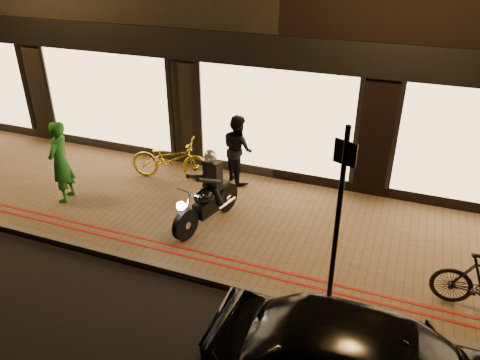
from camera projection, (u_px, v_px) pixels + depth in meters
name	position (u px, v px, depth m)	size (l,w,h in m)	color
ground	(203.00, 283.00, 8.09)	(90.00, 90.00, 0.00)	black
sidewalk	(244.00, 222.00, 9.72)	(50.00, 4.00, 0.12)	brown
kerb_stone	(204.00, 279.00, 8.11)	(50.00, 0.14, 0.12)	#59544C
red_kerb_lines	(216.00, 259.00, 8.49)	(50.00, 0.26, 0.01)	maroon
motorcycle	(208.00, 197.00, 9.30)	(0.76, 1.91, 1.59)	black
sign_post	(339.00, 211.00, 6.78)	(0.34, 0.16, 3.00)	black
bicycle_gold	(170.00, 159.00, 11.11)	(0.67, 1.92, 1.01)	gold
person_green	(60.00, 162.00, 10.03)	(0.66, 0.44, 1.82)	#1B6820
person_dark	(238.00, 149.00, 10.87)	(0.80, 0.62, 1.64)	black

